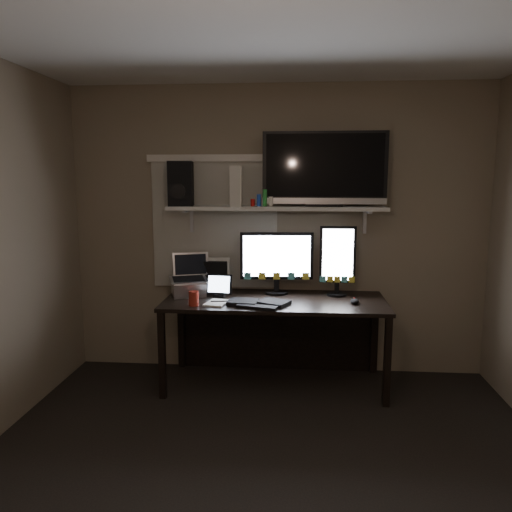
# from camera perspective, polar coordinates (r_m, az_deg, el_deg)

# --- Properties ---
(floor) EXTENTS (3.60, 3.60, 0.00)m
(floor) POSITION_cam_1_polar(r_m,az_deg,el_deg) (3.07, 0.79, -25.02)
(floor) COLOR black
(floor) RESTS_ON ground
(ceiling) EXTENTS (3.60, 3.60, 0.00)m
(ceiling) POSITION_cam_1_polar(r_m,az_deg,el_deg) (2.66, 0.92, 26.08)
(ceiling) COLOR silver
(ceiling) RESTS_ON back_wall
(back_wall) EXTENTS (3.60, 0.00, 3.60)m
(back_wall) POSITION_cam_1_polar(r_m,az_deg,el_deg) (4.37, 2.43, 2.84)
(back_wall) COLOR #736752
(back_wall) RESTS_ON floor
(window_blinds) EXTENTS (1.10, 0.02, 1.10)m
(window_blinds) POSITION_cam_1_polar(r_m,az_deg,el_deg) (4.40, -4.76, 3.52)
(window_blinds) COLOR #B5B0A2
(window_blinds) RESTS_ON back_wall
(desk) EXTENTS (1.80, 0.75, 0.73)m
(desk) POSITION_cam_1_polar(r_m,az_deg,el_deg) (4.25, 2.23, -6.90)
(desk) COLOR black
(desk) RESTS_ON floor
(wall_shelf) EXTENTS (1.80, 0.35, 0.03)m
(wall_shelf) POSITION_cam_1_polar(r_m,az_deg,el_deg) (4.18, 2.35, 5.52)
(wall_shelf) COLOR beige
(wall_shelf) RESTS_ON back_wall
(monitor_landscape) EXTENTS (0.62, 0.11, 0.54)m
(monitor_landscape) POSITION_cam_1_polar(r_m,az_deg,el_deg) (4.24, 2.37, -0.73)
(monitor_landscape) COLOR black
(monitor_landscape) RESTS_ON desk
(monitor_portrait) EXTENTS (0.30, 0.06, 0.60)m
(monitor_portrait) POSITION_cam_1_polar(r_m,az_deg,el_deg) (4.22, 9.30, -0.51)
(monitor_portrait) COLOR black
(monitor_portrait) RESTS_ON desk
(keyboard) EXTENTS (0.52, 0.31, 0.03)m
(keyboard) POSITION_cam_1_polar(r_m,az_deg,el_deg) (3.93, 0.25, -5.33)
(keyboard) COLOR black
(keyboard) RESTS_ON desk
(mouse) EXTENTS (0.08, 0.12, 0.04)m
(mouse) POSITION_cam_1_polar(r_m,az_deg,el_deg) (4.03, 11.20, -5.09)
(mouse) COLOR black
(mouse) RESTS_ON desk
(notepad) EXTENTS (0.20, 0.24, 0.01)m
(notepad) POSITION_cam_1_polar(r_m,az_deg,el_deg) (3.97, -4.50, -5.36)
(notepad) COLOR silver
(notepad) RESTS_ON desk
(tablet) EXTENTS (0.23, 0.12, 0.19)m
(tablet) POSITION_cam_1_polar(r_m,az_deg,el_deg) (4.17, -4.23, -3.37)
(tablet) COLOR black
(tablet) RESTS_ON desk
(file_sorter) EXTENTS (0.23, 0.11, 0.29)m
(file_sorter) POSITION_cam_1_polar(r_m,az_deg,el_deg) (4.36, -4.75, -2.18)
(file_sorter) COLOR black
(file_sorter) RESTS_ON desk
(laptop) EXTENTS (0.37, 0.34, 0.34)m
(laptop) POSITION_cam_1_polar(r_m,az_deg,el_deg) (4.22, -7.74, -2.25)
(laptop) COLOR #AEAEB3
(laptop) RESTS_ON desk
(cup) EXTENTS (0.09, 0.09, 0.11)m
(cup) POSITION_cam_1_polar(r_m,az_deg,el_deg) (3.91, -7.12, -4.83)
(cup) COLOR maroon
(cup) RESTS_ON desk
(sticky_notes) EXTENTS (0.36, 0.30, 0.00)m
(sticky_notes) POSITION_cam_1_polar(r_m,az_deg,el_deg) (4.02, -1.77, -5.19)
(sticky_notes) COLOR gold
(sticky_notes) RESTS_ON desk
(tv) EXTENTS (1.01, 0.20, 0.61)m
(tv) POSITION_cam_1_polar(r_m,az_deg,el_deg) (4.17, 7.83, 9.81)
(tv) COLOR black
(tv) RESTS_ON wall_shelf
(game_console) EXTENTS (0.11, 0.28, 0.33)m
(game_console) POSITION_cam_1_polar(r_m,az_deg,el_deg) (4.20, -2.21, 7.98)
(game_console) COLOR beige
(game_console) RESTS_ON wall_shelf
(speaker) EXTENTS (0.23, 0.27, 0.37)m
(speaker) POSITION_cam_1_polar(r_m,az_deg,el_deg) (4.26, -8.58, 8.17)
(speaker) COLOR black
(speaker) RESTS_ON wall_shelf
(bottles) EXTENTS (0.22, 0.10, 0.14)m
(bottles) POSITION_cam_1_polar(r_m,az_deg,el_deg) (4.13, 0.67, 6.65)
(bottles) COLOR #A50F0C
(bottles) RESTS_ON wall_shelf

